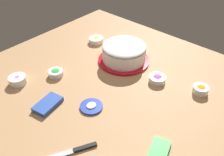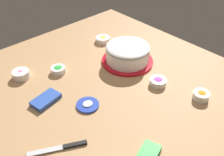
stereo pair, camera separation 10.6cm
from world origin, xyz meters
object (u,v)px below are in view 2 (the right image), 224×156
object	(u,v)px
frosting_tub_lid	(88,105)
sprinkle_bowl_orange	(201,95)
sprinkle_bowl_rainbow	(158,81)
candy_box_lower	(46,100)
sprinkle_bowl_green	(58,69)
sprinkle_bowl_yellow	(103,39)
frosted_cake	(128,54)
spreading_knife	(63,147)
sprinkle_bowl_pink	(21,74)

from	to	relation	value
frosting_tub_lid	sprinkle_bowl_orange	distance (m)	0.55
sprinkle_bowl_rainbow	candy_box_lower	bearing A→B (deg)	150.43
sprinkle_bowl_green	sprinkle_bowl_orange	size ratio (longest dim) A/B	1.06
sprinkle_bowl_yellow	sprinkle_bowl_rainbow	world-z (taller)	sprinkle_bowl_rainbow
sprinkle_bowl_yellow	frosted_cake	bearing A→B (deg)	-101.03
spreading_knife	sprinkle_bowl_yellow	size ratio (longest dim) A/B	2.30
frosting_tub_lid	sprinkle_bowl_pink	distance (m)	0.44
sprinkle_bowl_orange	candy_box_lower	bearing A→B (deg)	138.72
sprinkle_bowl_pink	sprinkle_bowl_orange	bearing A→B (deg)	-53.38
sprinkle_bowl_green	sprinkle_bowl_yellow	bearing A→B (deg)	12.54
spreading_knife	sprinkle_bowl_rainbow	size ratio (longest dim) A/B	2.50
sprinkle_bowl_rainbow	sprinkle_bowl_orange	distance (m)	0.22
sprinkle_bowl_yellow	sprinkle_bowl_orange	bearing A→B (deg)	-91.63
frosted_cake	spreading_knife	bearing A→B (deg)	-157.76
sprinkle_bowl_rainbow	sprinkle_bowl_orange	bearing A→B (deg)	-72.74
frosted_cake	sprinkle_bowl_yellow	world-z (taller)	frosted_cake
spreading_knife	sprinkle_bowl_rainbow	distance (m)	0.59
sprinkle_bowl_yellow	sprinkle_bowl_orange	size ratio (longest dim) A/B	1.23
candy_box_lower	sprinkle_bowl_green	bearing A→B (deg)	31.82
frosted_cake	sprinkle_bowl_orange	distance (m)	0.47
frosted_cake	spreading_knife	size ratio (longest dim) A/B	1.38
frosting_tub_lid	sprinkle_bowl_pink	xyz separation A→B (m)	(-0.12, 0.42, 0.02)
sprinkle_bowl_orange	sprinkle_bowl_pink	bearing A→B (deg)	126.62
frosted_cake	sprinkle_bowl_yellow	distance (m)	0.29
sprinkle_bowl_rainbow	sprinkle_bowl_pink	distance (m)	0.73
frosted_cake	frosting_tub_lid	distance (m)	0.43
frosting_tub_lid	candy_box_lower	xyz separation A→B (m)	(-0.13, 0.16, 0.01)
sprinkle_bowl_orange	frosting_tub_lid	bearing A→B (deg)	142.64
frosting_tub_lid	spreading_knife	world-z (taller)	frosting_tub_lid
frosting_tub_lid	candy_box_lower	bearing A→B (deg)	128.33
sprinkle_bowl_yellow	candy_box_lower	world-z (taller)	sprinkle_bowl_yellow
spreading_knife	sprinkle_bowl_green	xyz separation A→B (m)	(0.27, 0.44, 0.01)
spreading_knife	sprinkle_bowl_yellow	distance (m)	0.86
sprinkle_bowl_yellow	candy_box_lower	xyz separation A→B (m)	(-0.58, -0.25, -0.01)
frosted_cake	sprinkle_bowl_yellow	bearing A→B (deg)	78.97
sprinkle_bowl_rainbow	sprinkle_bowl_yellow	bearing A→B (deg)	80.73
sprinkle_bowl_yellow	sprinkle_bowl_green	size ratio (longest dim) A/B	1.16
frosted_cake	spreading_knife	xyz separation A→B (m)	(-0.62, -0.25, -0.05)
frosting_tub_lid	candy_box_lower	distance (m)	0.21
sprinkle_bowl_yellow	sprinkle_bowl_pink	size ratio (longest dim) A/B	1.03
spreading_knife	sprinkle_bowl_rainbow	bearing A→B (deg)	0.07
sprinkle_bowl_rainbow	candy_box_lower	xyz separation A→B (m)	(-0.50, 0.28, -0.01)
sprinkle_bowl_yellow	sprinkle_bowl_orange	xyz separation A→B (m)	(-0.02, -0.75, 0.00)
sprinkle_bowl_yellow	sprinkle_bowl_pink	bearing A→B (deg)	179.46
sprinkle_bowl_orange	sprinkle_bowl_green	bearing A→B (deg)	120.47
frosting_tub_lid	sprinkle_bowl_green	size ratio (longest dim) A/B	1.34
sprinkle_bowl_yellow	candy_box_lower	distance (m)	0.64
sprinkle_bowl_green	candy_box_lower	world-z (taller)	sprinkle_bowl_green
frosting_tub_lid	sprinkle_bowl_yellow	bearing A→B (deg)	42.28
frosting_tub_lid	candy_box_lower	world-z (taller)	candy_box_lower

